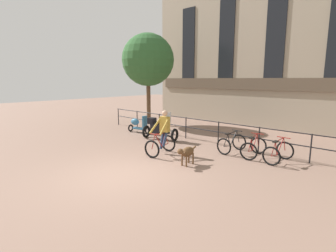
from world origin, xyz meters
The scene contains 11 objects.
ground_plane centered at (0.00, 0.00, 0.00)m, with size 60.00×60.00×0.00m, color #846656.
canal_railing centered at (0.00, 5.20, 0.71)m, with size 15.05×0.05×1.05m.
building_facade centered at (0.00, 10.99, 4.71)m, with size 18.00×0.72×9.47m.
cyclist_with_bike centered at (-0.79, 2.48, 0.76)m, with size 0.88×1.27×1.70m.
dog centered at (0.79, 2.06, 0.46)m, with size 0.30×0.99×0.65m.
parked_motorcycle centered at (-2.62, 4.12, 0.56)m, with size 1.84×1.01×1.35m.
parked_bicycle_near_lamp centered at (1.06, 4.54, 0.36)m, with size 0.73×1.15×0.86m.
parked_bicycle_mid_left centered at (1.98, 4.54, 0.36)m, with size 0.79×1.18×0.86m.
parked_bicycle_mid_right centered at (2.91, 4.54, 0.36)m, with size 0.73×1.15×0.86m.
parked_scooter centered at (-4.66, 4.47, 0.46)m, with size 1.33×0.61×0.96m.
tree_canalside_left centered at (-6.38, 6.80, 4.06)m, with size 3.28×3.28×5.72m.
Camera 1 is at (6.26, -4.53, 2.90)m, focal length 28.00 mm.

